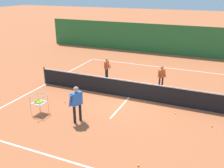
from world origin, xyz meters
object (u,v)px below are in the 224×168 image
object	(u,v)px
instructor	(77,101)
tennis_ball_1	(138,165)
ball_cart	(39,102)
tennis_ball_4	(65,102)
student_0	(107,66)
tennis_ball_2	(175,113)
tennis_ball_6	(43,97)
student_1	(162,75)
tennis_ball_0	(212,126)
tennis_ball_5	(69,95)
tennis_net	(129,89)
tennis_ball_7	(38,122)

from	to	relation	value
instructor	tennis_ball_1	xyz separation A→B (m)	(3.37, -1.81, -0.96)
ball_cart	tennis_ball_4	distance (m)	1.61
student_0	tennis_ball_2	bearing A→B (deg)	-33.21
tennis_ball_6	student_1	bearing A→B (deg)	34.84
tennis_ball_1	tennis_ball_6	world-z (taller)	same
student_0	tennis_ball_0	bearing A→B (deg)	-30.13
tennis_ball_6	ball_cart	bearing A→B (deg)	-56.31
tennis_ball_0	tennis_ball_4	bearing A→B (deg)	-176.72
student_0	tennis_ball_1	xyz separation A→B (m)	(4.53, -7.49, -0.77)
tennis_ball_2	tennis_ball_5	xyz separation A→B (m)	(-5.75, -0.12, 0.00)
instructor	tennis_ball_4	size ratio (longest dim) A/B	24.30
tennis_net	instructor	xyz separation A→B (m)	(-1.22, -3.31, 0.49)
tennis_net	tennis_ball_1	bearing A→B (deg)	-67.22
student_0	tennis_ball_6	distance (m)	4.64
tennis_ball_7	instructor	bearing A→B (deg)	26.26
student_0	tennis_ball_4	xyz separation A→B (m)	(-0.45, -4.26, -0.77)
tennis_net	tennis_ball_0	size ratio (longest dim) A/B	162.32
tennis_ball_1	tennis_ball_4	distance (m)	5.94
tennis_ball_0	tennis_ball_5	size ratio (longest dim) A/B	1.00
ball_cart	tennis_net	bearing A→B (deg)	45.66
ball_cart	tennis_ball_7	size ratio (longest dim) A/B	13.22
tennis_ball_5	student_0	bearing A→B (deg)	77.84
ball_cart	tennis_ball_0	xyz separation A→B (m)	(7.52, 1.86, -0.55)
tennis_ball_2	tennis_net	bearing A→B (deg)	160.98
ball_cart	tennis_ball_1	distance (m)	5.72
student_1	tennis_ball_7	xyz separation A→B (m)	(-4.02, -6.14, -0.77)
tennis_ball_0	tennis_ball_5	world-z (taller)	same
instructor	tennis_ball_6	distance (m)	3.56
tennis_ball_5	tennis_ball_7	size ratio (longest dim) A/B	1.00
tennis_ball_2	tennis_ball_4	distance (m)	5.55
tennis_net	student_1	distance (m)	2.44
student_0	tennis_ball_1	world-z (taller)	student_0
student_1	student_0	bearing A→B (deg)	175.20
ball_cart	tennis_ball_1	size ratio (longest dim) A/B	13.22
student_1	tennis_ball_5	distance (m)	5.41
student_1	ball_cart	size ratio (longest dim) A/B	1.48
student_0	ball_cart	xyz separation A→B (m)	(-0.87, -5.71, -0.22)
instructor	ball_cart	xyz separation A→B (m)	(-2.04, -0.03, -0.41)
student_0	ball_cart	bearing A→B (deg)	-98.67
student_1	tennis_ball_2	bearing A→B (deg)	-65.10
student_1	tennis_ball_6	bearing A→B (deg)	-145.16
tennis_net	tennis_ball_1	xyz separation A→B (m)	(2.15, -5.11, -0.47)
tennis_ball_5	tennis_ball_6	size ratio (longest dim) A/B	1.00
student_1	tennis_ball_0	size ratio (longest dim) A/B	19.63
student_1	tennis_ball_1	xyz separation A→B (m)	(0.90, -7.19, -0.77)
instructor	student_0	xyz separation A→B (m)	(-1.16, 5.69, -0.19)
student_0	tennis_net	bearing A→B (deg)	-44.89
student_1	tennis_ball_7	world-z (taller)	student_1
tennis_ball_0	tennis_ball_1	size ratio (longest dim) A/B	1.00
tennis_ball_2	tennis_ball_4	world-z (taller)	same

